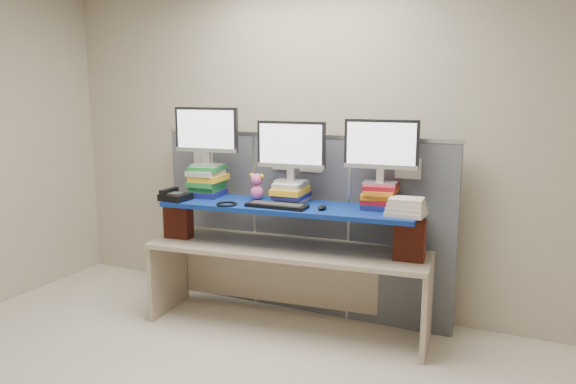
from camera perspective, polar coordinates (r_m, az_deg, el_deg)
The scene contains 18 objects.
room at distance 3.13m, azimuth -11.98°, elevation 1.01°, with size 5.00×4.00×2.80m.
cubicle_partition at distance 4.76m, azimuth 1.32°, elevation -3.19°, with size 2.60×0.06×1.53m.
desk at distance 4.47m, azimuth 0.00°, elevation -7.21°, with size 2.27×0.88×0.67m.
brick_pier_left at distance 4.74m, azimuth -11.07°, elevation -2.81°, with size 0.22×0.12×0.30m, color maroon.
brick_pier_right at distance 4.14m, azimuth 12.25°, elevation -4.81°, with size 0.22×0.12×0.30m, color maroon.
blue_board at distance 4.35m, azimuth 0.00°, elevation -1.53°, with size 1.99×0.50×0.04m, color navy.
book_stack_left at distance 4.73m, azimuth -8.20°, elevation 1.16°, with size 0.29×0.33×0.25m.
book_stack_center at distance 4.45m, azimuth 0.31°, elevation 0.01°, with size 0.27×0.32×0.16m.
book_stack_right at distance 4.27m, azimuth 9.32°, elevation -0.40°, with size 0.30×0.32×0.18m.
monitor_left at distance 4.68m, azimuth -8.30°, elevation 5.97°, with size 0.55×0.18×0.48m.
monitor_center at distance 4.40m, azimuth 0.31°, elevation 4.50°, with size 0.55×0.18×0.48m.
monitor_right at distance 4.22m, azimuth 9.45°, elevation 4.46°, with size 0.55×0.18×0.48m.
keyboard at distance 4.25m, azimuth -1.15°, elevation -1.38°, with size 0.48×0.18×0.03m.
mouse at distance 4.18m, azimuth 3.49°, elevation -1.59°, with size 0.06×0.11×0.03m, color black.
desk_phone at distance 4.61m, azimuth -11.46°, elevation -0.40°, with size 0.22×0.20×0.09m.
headset at distance 4.36m, azimuth -6.24°, elevation -1.21°, with size 0.16×0.16×0.02m, color black.
plush_toy at distance 4.54m, azimuth -3.18°, elevation 0.60°, with size 0.13×0.09×0.21m.
binder_stack at distance 4.06m, azimuth 11.92°, elevation -1.54°, with size 0.27×0.21×0.13m.
Camera 1 is at (1.87, -2.45, 1.91)m, focal length 35.00 mm.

